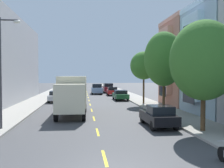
# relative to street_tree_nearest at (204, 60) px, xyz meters

# --- Properties ---
(ground_plane) EXTENTS (160.00, 160.00, 0.00)m
(ground_plane) POSITION_rel_street_tree_nearest_xyz_m (-6.40, 23.97, -4.44)
(ground_plane) COLOR #424244
(sidewalk_left) EXTENTS (3.20, 120.00, 0.14)m
(sidewalk_left) POSITION_rel_street_tree_nearest_xyz_m (-13.50, 21.97, -4.37)
(sidewalk_left) COLOR #A39E93
(sidewalk_left) RESTS_ON ground_plane
(sidewalk_right) EXTENTS (3.20, 120.00, 0.14)m
(sidewalk_right) POSITION_rel_street_tree_nearest_xyz_m (0.70, 21.97, -4.37)
(sidewalk_right) COLOR #A39E93
(sidewalk_right) RESTS_ON ground_plane
(lane_centerline_dashes) EXTENTS (0.14, 47.20, 0.01)m
(lane_centerline_dashes) POSITION_rel_street_tree_nearest_xyz_m (-6.40, 18.47, -4.43)
(lane_centerline_dashes) COLOR yellow
(lane_centerline_dashes) RESTS_ON ground_plane
(townhouse_third_terracotta) EXTENTS (10.69, 6.92, 10.01)m
(townhouse_third_terracotta) POSITION_rel_street_tree_nearest_xyz_m (7.24, 13.32, 0.37)
(townhouse_third_terracotta) COLOR #B27560
(townhouse_third_terracotta) RESTS_ON ground_plane
(street_tree_nearest) EXTENTS (4.10, 4.10, 6.75)m
(street_tree_nearest) POSITION_rel_street_tree_nearest_xyz_m (0.00, 0.00, 0.00)
(street_tree_nearest) COLOR #47331E
(street_tree_nearest) RESTS_ON sidewalk_right
(street_tree_second) EXTENTS (3.57, 3.57, 7.34)m
(street_tree_second) POSITION_rel_street_tree_nearest_xyz_m (0.00, 7.59, 0.57)
(street_tree_second) COLOR #47331E
(street_tree_second) RESTS_ON sidewalk_right
(street_tree_third) EXTENTS (3.24, 3.24, 6.25)m
(street_tree_third) POSITION_rel_street_tree_nearest_xyz_m (-0.00, 15.18, 0.27)
(street_tree_third) COLOR #47331E
(street_tree_third) RESTS_ON sidewalk_right
(street_lamp) EXTENTS (1.35, 0.28, 7.03)m
(street_lamp) POSITION_rel_street_tree_nearest_xyz_m (-12.35, 2.09, -0.23)
(street_lamp) COLOR #38383D
(street_lamp) RESTS_ON sidewalk_left
(delivery_box_truck) EXTENTS (2.59, 8.08, 3.44)m
(delivery_box_truck) POSITION_rel_street_tree_nearest_xyz_m (-8.19, 8.25, -2.49)
(delivery_box_truck) COLOR beige
(delivery_box_truck) RESTS_ON ground_plane
(parked_hatchback_red) EXTENTS (1.81, 4.03, 1.50)m
(parked_hatchback_red) POSITION_rel_street_tree_nearest_xyz_m (-2.09, 29.81, -3.68)
(parked_hatchback_red) COLOR #AD1E1E
(parked_hatchback_red) RESTS_ON ground_plane
(parked_suv_burgundy) EXTENTS (1.98, 4.81, 1.93)m
(parked_suv_burgundy) POSITION_rel_street_tree_nearest_xyz_m (-2.11, 36.87, -3.45)
(parked_suv_burgundy) COLOR maroon
(parked_suv_burgundy) RESTS_ON ground_plane
(parked_sedan_forest) EXTENTS (1.84, 4.52, 1.43)m
(parked_sedan_forest) POSITION_rel_street_tree_nearest_xyz_m (-1.92, 21.19, -3.69)
(parked_sedan_forest) COLOR #194C28
(parked_sedan_forest) RESTS_ON ground_plane
(parked_sedan_silver) EXTENTS (1.85, 4.52, 1.43)m
(parked_sedan_silver) POSITION_rel_street_tree_nearest_xyz_m (-10.82, 19.86, -3.69)
(parked_sedan_silver) COLOR #B2B5BA
(parked_sedan_silver) RESTS_ON ground_plane
(parked_hatchback_black) EXTENTS (1.78, 4.02, 1.50)m
(parked_hatchback_black) POSITION_rel_street_tree_nearest_xyz_m (-2.15, 2.12, -3.68)
(parked_hatchback_black) COLOR black
(parked_hatchback_black) RESTS_ON ground_plane
(parked_sedan_champagne) EXTENTS (1.93, 4.55, 1.43)m
(parked_sedan_champagne) POSITION_rel_street_tree_nearest_xyz_m (-10.75, 47.72, -3.69)
(parked_sedan_champagne) COLOR tan
(parked_sedan_champagne) RESTS_ON ground_plane
(parked_suv_charcoal) EXTENTS (2.01, 4.82, 1.93)m
(parked_suv_charcoal) POSITION_rel_street_tree_nearest_xyz_m (-10.72, 28.26, -3.45)
(parked_suv_charcoal) COLOR #333338
(parked_suv_charcoal) RESTS_ON ground_plane
(parked_hatchback_orange) EXTENTS (1.78, 4.02, 1.50)m
(parked_hatchback_orange) POSITION_rel_street_tree_nearest_xyz_m (-10.86, 37.76, -3.68)
(parked_hatchback_orange) COLOR orange
(parked_hatchback_orange) RESTS_ON ground_plane
(moving_sky_sedan) EXTENTS (1.95, 4.80, 1.93)m
(moving_sky_sedan) POSITION_rel_street_tree_nearest_xyz_m (-4.60, 33.60, -3.45)
(moving_sky_sedan) COLOR #7A9EC6
(moving_sky_sedan) RESTS_ON ground_plane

